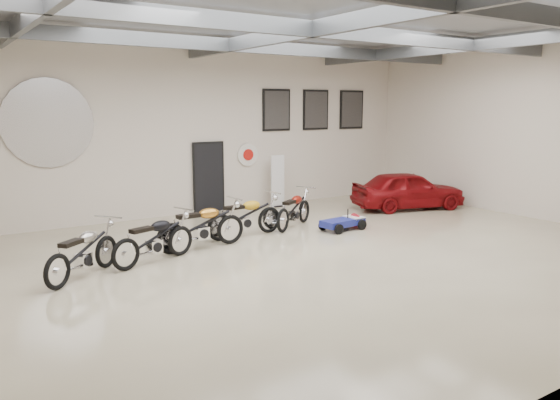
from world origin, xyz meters
TOP-DOWN VIEW (x-y plane):
  - floor at (0.00, 0.00)m, footprint 16.00×12.00m
  - ceiling at (0.00, 0.00)m, footprint 16.00×12.00m
  - back_wall at (0.00, 6.00)m, footprint 16.00×0.02m
  - right_wall at (8.00, 0.00)m, footprint 0.02×12.00m
  - ceiling_beams at (0.00, 0.00)m, footprint 15.80×11.80m
  - door at (0.50, 5.95)m, footprint 0.92×0.08m
  - logo_plaque at (-4.00, 5.95)m, footprint 2.30×0.06m
  - poster_left at (3.00, 5.96)m, footprint 1.05×0.08m
  - poster_mid at (4.60, 5.96)m, footprint 1.05×0.08m
  - poster_right at (6.20, 5.96)m, footprint 1.05×0.08m
  - oil_sign at (1.90, 5.95)m, footprint 0.72×0.10m
  - banner_stand at (2.74, 5.50)m, footprint 0.48×0.21m
  - motorcycle_silver at (-4.41, 1.30)m, footprint 1.98×1.75m
  - motorcycle_black at (-2.92, 1.53)m, footprint 2.13×1.23m
  - motorcycle_gold at (-1.61, 2.00)m, footprint 2.20×0.79m
  - motorcycle_yellow at (-0.20, 2.48)m, footprint 2.12×0.75m
  - motorcycle_red at (1.43, 2.69)m, footprint 2.00×1.53m
  - go_kart at (2.45, 1.73)m, footprint 1.56×0.80m
  - vintage_car at (6.00, 2.91)m, footprint 2.42×3.82m

SIDE VIEW (x-z plane):
  - floor at x=0.00m, z-range -0.01..0.01m
  - go_kart at x=2.45m, z-range 0.00..0.55m
  - motorcycle_red at x=1.43m, z-range 0.00..1.02m
  - motorcycle_silver at x=-4.41m, z-range 0.00..1.06m
  - motorcycle_black at x=-2.92m, z-range 0.00..1.06m
  - motorcycle_yellow at x=-0.20m, z-range 0.00..1.09m
  - motorcycle_gold at x=-1.61m, z-range 0.00..1.13m
  - vintage_car at x=6.00m, z-range 0.00..1.21m
  - banner_stand at x=2.74m, z-range 0.00..1.74m
  - door at x=0.50m, z-range 0.00..2.10m
  - oil_sign at x=1.90m, z-range 1.34..2.06m
  - back_wall at x=0.00m, z-range 0.00..5.00m
  - right_wall at x=8.00m, z-range 0.00..5.00m
  - logo_plaque at x=-4.00m, z-range 2.22..3.38m
  - poster_left at x=3.00m, z-range 2.42..3.78m
  - poster_mid at x=4.60m, z-range 2.42..3.78m
  - poster_right at x=6.20m, z-range 2.42..3.78m
  - ceiling_beams at x=0.00m, z-range 4.59..4.91m
  - ceiling at x=0.00m, z-range 5.00..5.00m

